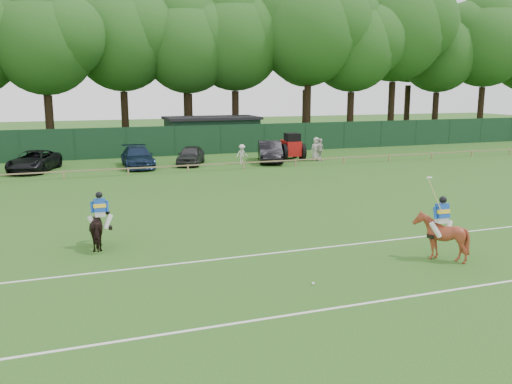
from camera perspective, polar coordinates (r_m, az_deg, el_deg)
name	(u,v)px	position (r m, az deg, el deg)	size (l,w,h in m)	color
ground	(271,245)	(20.08, 1.58, -5.57)	(160.00, 160.00, 0.00)	#1E4C14
horse_dark	(101,228)	(20.31, -16.02, -3.66)	(0.79, 1.74, 1.47)	black
horse_chestnut	(440,236)	(19.21, 18.85, -4.44)	(1.30, 1.46, 1.61)	maroon
suv_black	(34,161)	(40.15, -22.33, 3.03)	(2.35, 5.11, 1.42)	black
sedan_navy	(138,157)	(39.94, -12.35, 3.61)	(2.07, 5.09, 1.48)	#12213A
hatch_grey	(191,155)	(40.66, -6.89, 3.87)	(1.66, 4.12, 1.40)	#2E2E31
estate_black	(270,152)	(41.78, 1.48, 4.27)	(1.70, 4.88, 1.61)	black
spectator_left	(242,154)	(40.68, -1.48, 4.00)	(0.95, 0.55, 1.48)	beige
spectator_mid	(320,150)	(42.65, 6.74, 4.44)	(1.03, 0.43, 1.75)	beige
spectator_right	(316,149)	(42.99, 6.35, 4.54)	(0.89, 0.58, 1.81)	silver
rider_dark	(100,209)	(20.14, -16.12, -1.78)	(0.94, 0.37, 1.41)	silver
rider_chestnut	(442,215)	(19.03, 19.00, -2.32)	(0.94, 0.58, 2.05)	silver
polo_ball	(313,283)	(16.24, 6.04, -9.55)	(0.09, 0.09, 0.09)	silver
pitch_lines	(312,275)	(17.03, 5.95, -8.69)	(60.00, 5.10, 0.01)	silver
pitch_rail	(173,166)	(36.96, -8.69, 2.70)	(62.10, 0.10, 0.50)	#997F5B
perimeter_fence	(151,142)	(45.67, -10.96, 5.22)	(92.08, 0.08, 2.50)	#14351E
utility_shed	(212,133)	(49.82, -4.66, 6.19)	(8.40, 4.40, 3.04)	#14331E
tree_row	(159,146)	(53.97, -10.16, 4.79)	(96.00, 12.00, 21.00)	#26561C
tractor	(291,147)	(43.12, 3.74, 4.74)	(1.91, 2.68, 2.13)	#B81111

